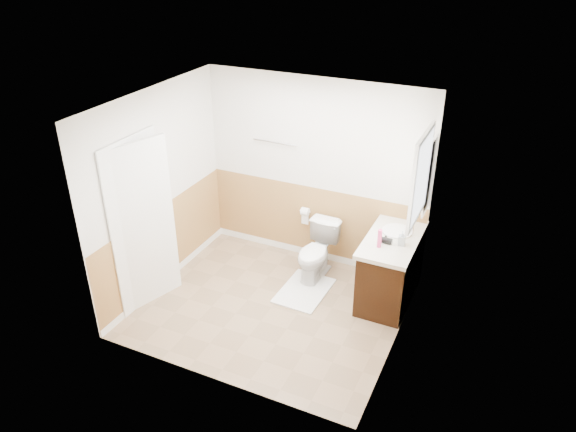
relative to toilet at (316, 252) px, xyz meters
The scene contains 32 objects.
floor 0.95m from the toilet, 105.02° to the right, with size 3.00×3.00×0.00m, color #8C7051.
ceiling 2.31m from the toilet, 105.02° to the right, with size 3.00×3.00×0.00m, color white.
wall_back 1.02m from the toilet, 116.58° to the left, with size 3.00×3.00×0.00m, color silver.
wall_front 2.33m from the toilet, 96.04° to the right, with size 3.00×3.00×0.00m, color silver.
wall_left 2.12m from the toilet, 153.90° to the right, with size 3.00×3.00×0.00m, color silver.
wall_right 1.77m from the toilet, 33.61° to the right, with size 3.00×3.00×0.00m, color silver.
wainscot_back 0.52m from the toilet, 117.20° to the left, with size 3.00×3.00×0.00m, color #AB8344.
wainscot_front 2.15m from the toilet, 96.07° to the right, with size 3.00×3.00×0.00m, color #AB8344.
wainscot_left 1.92m from the toilet, 153.74° to the right, with size 2.60×2.60×0.00m, color #AB8344.
wainscot_right 1.52m from the toilet, 33.86° to the right, with size 2.60×2.60×0.00m, color #AB8344.
toilet is the anchor object (origin of this frame).
bath_mat 0.52m from the toilet, 90.00° to the right, with size 0.55×0.80×0.02m, color white.
vanity_cabinet 0.99m from the toilet, ahead, with size 0.55×1.10×0.80m, color black.
vanity_knob_left 0.73m from the toilet, 12.85° to the right, with size 0.03×0.03×0.03m, color silver.
vanity_knob_right 0.71m from the toilet, ahead, with size 0.03×0.03×0.03m, color silver.
countertop 1.08m from the toilet, ahead, with size 0.60×1.15×0.05m, color beige.
sink_basin 1.11m from the toilet, ahead, with size 0.36×0.36×0.02m, color white.
faucet 1.30m from the toilet, ahead, with size 0.02×0.02×0.14m, color silver.
lotion_bottle 1.12m from the toilet, 20.43° to the right, with size 0.05×0.05×0.22m, color #D23672.
soap_dispenser 1.26m from the toilet, ahead, with size 0.08×0.08×0.17m, color #99A4AC.
hair_dryer_body 1.09m from the toilet, 12.91° to the right, with size 0.07×0.07×0.14m, color black.
hair_dryer_handle 1.04m from the toilet, ahead, with size 0.03×0.03×0.07m, color black.
mirror_panel 1.74m from the toilet, 11.49° to the left, with size 0.02×0.35×0.90m, color silver.
window_frame 1.88m from the toilet, 11.73° to the right, with size 0.04×0.80×1.00m, color white.
window_glass 1.89m from the toilet, 11.59° to the right, with size 0.01×0.70×0.90m, color white.
door 2.18m from the toilet, 141.46° to the right, with size 0.05×0.80×2.04m, color white.
door_frame 2.24m from the toilet, 142.73° to the right, with size 0.02×0.92×2.10m, color white.
door_knob 1.93m from the toilet, 148.35° to the right, with size 0.06×0.06×0.06m, color silver.
towel_bar 1.52m from the toilet, 152.65° to the left, with size 0.02×0.02×0.62m, color silver.
tp_holder_bar 0.61m from the toilet, 130.58° to the left, with size 0.02×0.02×0.14m, color silver.
tp_roll 0.61m from the toilet, 130.58° to the left, with size 0.11×0.11×0.10m, color white.
tp_sheet 0.55m from the toilet, 130.58° to the left, with size 0.10×0.01×0.16m, color white.
Camera 1 is at (2.39, -4.69, 4.05)m, focal length 33.84 mm.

